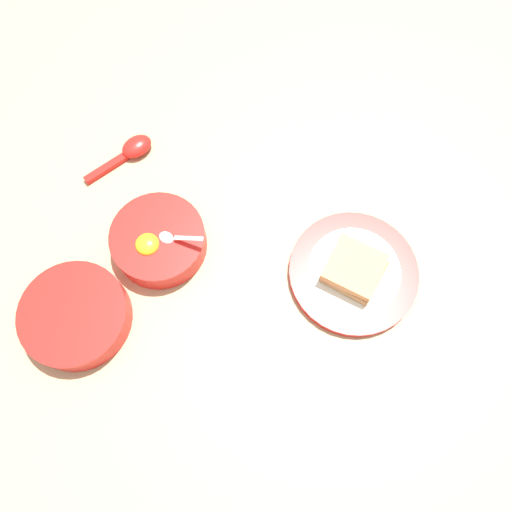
# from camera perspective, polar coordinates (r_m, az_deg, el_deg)

# --- Properties ---
(ground_plane) EXTENTS (3.00, 3.00, 0.00)m
(ground_plane) POSITION_cam_1_polar(r_m,az_deg,el_deg) (0.86, -5.07, 0.48)
(ground_plane) COLOR tan
(egg_bowl) EXTENTS (0.16, 0.16, 0.08)m
(egg_bowl) POSITION_cam_1_polar(r_m,az_deg,el_deg) (0.85, -11.06, 1.77)
(egg_bowl) COLOR red
(egg_bowl) RESTS_ON ground_plane
(toast_plate) EXTENTS (0.22, 0.22, 0.02)m
(toast_plate) POSITION_cam_1_polar(r_m,az_deg,el_deg) (0.85, 11.05, -1.87)
(toast_plate) COLOR red
(toast_plate) RESTS_ON ground_plane
(toast_sandwich) EXTENTS (0.09, 0.09, 0.03)m
(toast_sandwich) POSITION_cam_1_polar(r_m,az_deg,el_deg) (0.83, 11.18, -1.52)
(toast_sandwich) COLOR tan
(toast_sandwich) RESTS_ON toast_plate
(soup_spoon) EXTENTS (0.07, 0.14, 0.03)m
(soup_spoon) POSITION_cam_1_polar(r_m,az_deg,el_deg) (0.97, -14.07, 11.64)
(soup_spoon) COLOR red
(soup_spoon) RESTS_ON ground_plane
(congee_bowl) EXTENTS (0.17, 0.17, 0.05)m
(congee_bowl) POSITION_cam_1_polar(r_m,az_deg,el_deg) (0.85, -19.94, -6.41)
(congee_bowl) COLOR red
(congee_bowl) RESTS_ON ground_plane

